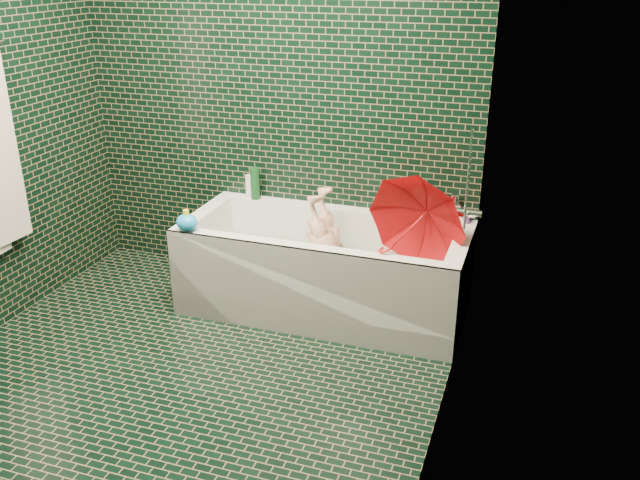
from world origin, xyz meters
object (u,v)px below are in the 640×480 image
(bathtub, at_px, (324,278))
(rubber_duck, at_px, (424,212))
(child, at_px, (330,262))
(umbrella, at_px, (408,230))
(bath_toy, at_px, (187,222))

(bathtub, bearing_deg, rubber_duck, 31.57)
(child, bearing_deg, bathtub, -41.12)
(umbrella, xyz_separation_m, rubber_duck, (0.02, 0.39, -0.03))
(child, bearing_deg, rubber_duck, 125.94)
(bath_toy, bearing_deg, bathtub, 23.59)
(bathtub, distance_m, bath_toy, 0.89)
(bathtub, xyz_separation_m, rubber_duck, (0.53, 0.33, 0.38))
(umbrella, height_order, rubber_duck, umbrella)
(umbrella, distance_m, bath_toy, 1.27)
(umbrella, distance_m, rubber_duck, 0.39)
(bathtub, height_order, rubber_duck, rubber_duck)
(bathtub, distance_m, child, 0.11)
(bathtub, relative_size, bath_toy, 13.15)
(child, distance_m, rubber_duck, 0.65)
(bathtub, bearing_deg, child, 43.68)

